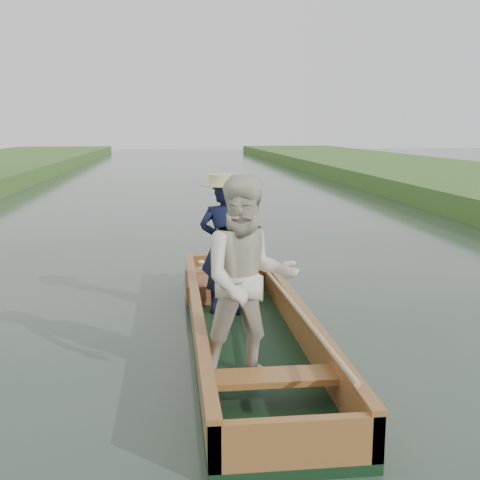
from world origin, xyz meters
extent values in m
plane|color=#283D30|center=(0.00, 0.00, 0.00)|extent=(120.00, 120.00, 0.00)
cube|color=black|center=(0.00, 0.00, 0.04)|extent=(1.10, 5.00, 0.08)
cube|color=#9D6031|center=(-0.51, 0.00, 0.24)|extent=(0.08, 5.00, 0.32)
cube|color=#9D6031|center=(0.51, 0.00, 0.24)|extent=(0.08, 5.00, 0.32)
cube|color=#9D6031|center=(0.00, 2.46, 0.24)|extent=(1.10, 0.08, 0.32)
cube|color=#9D6031|center=(0.00, -2.46, 0.24)|extent=(1.10, 0.08, 0.32)
cube|color=#9D6031|center=(-0.51, 0.00, 0.42)|extent=(0.10, 5.00, 0.04)
cube|color=#9D6031|center=(0.51, 0.00, 0.42)|extent=(0.10, 5.00, 0.04)
cube|color=#9D6031|center=(0.00, 1.90, 0.30)|extent=(0.94, 0.30, 0.05)
cube|color=#9D6031|center=(0.00, -1.60, 0.30)|extent=(0.94, 0.30, 0.05)
imported|color=#101433|center=(-0.16, 0.76, 0.85)|extent=(0.63, 0.49, 1.54)
cylinder|color=beige|center=(-0.16, 0.76, 1.58)|extent=(0.52, 0.52, 0.12)
imported|color=beige|center=(-0.13, -1.13, 0.94)|extent=(0.88, 0.71, 1.71)
cube|color=brown|center=(-0.16, 1.54, 0.19)|extent=(0.85, 0.90, 0.22)
sphere|color=tan|center=(0.15, 1.44, 0.42)|extent=(0.22, 0.22, 0.22)
sphere|color=tan|center=(0.15, 1.43, 0.58)|extent=(0.16, 0.16, 0.16)
sphere|color=tan|center=(0.09, 1.43, 0.65)|extent=(0.06, 0.06, 0.06)
sphere|color=tan|center=(0.21, 1.43, 0.65)|extent=(0.06, 0.06, 0.06)
sphere|color=tan|center=(0.15, 1.36, 0.57)|extent=(0.07, 0.07, 0.07)
sphere|color=tan|center=(0.05, 1.42, 0.45)|extent=(0.08, 0.08, 0.08)
sphere|color=tan|center=(0.25, 1.42, 0.45)|extent=(0.08, 0.08, 0.08)
sphere|color=tan|center=(0.09, 1.41, 0.33)|extent=(0.09, 0.09, 0.09)
sphere|color=tan|center=(0.20, 1.41, 0.33)|extent=(0.09, 0.09, 0.09)
cylinder|color=silver|center=(-0.36, 1.90, 0.33)|extent=(0.07, 0.07, 0.01)
cylinder|color=silver|center=(-0.36, 1.90, 0.37)|extent=(0.01, 0.01, 0.08)
ellipsoid|color=silver|center=(-0.36, 1.90, 0.43)|extent=(0.09, 0.09, 0.05)
cylinder|color=tan|center=(0.43, -0.34, 0.46)|extent=(0.04, 3.89, 0.18)
camera|label=1|loc=(-0.74, -5.81, 2.15)|focal=45.00mm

